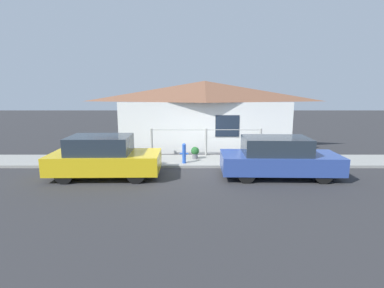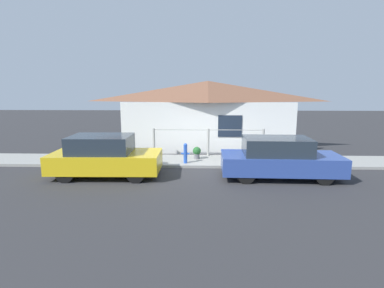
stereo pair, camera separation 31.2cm
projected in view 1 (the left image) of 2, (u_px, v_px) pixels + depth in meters
The scene contains 10 objects.
ground_plane at pixel (209, 168), 11.58m from camera, with size 60.00×60.00×0.00m, color #2D2D30.
sidewalk at pixel (208, 161), 12.51m from camera, with size 24.00×1.91×0.11m.
house at pixel (206, 95), 14.56m from camera, with size 8.51×2.23×3.40m.
fence at pixel (207, 141), 13.17m from camera, with size 4.90×0.10×1.20m.
car_left at pixel (105, 157), 10.34m from camera, with size 3.78×1.77×1.45m.
car_right at pixel (280, 158), 10.32m from camera, with size 4.05×1.72×1.40m.
fire_hydrant at pixel (185, 153), 11.87m from camera, with size 0.34×0.15×0.81m.
potted_plant_near_hydrant at pixel (196, 152), 12.61m from camera, with size 0.34×0.34×0.52m.
potted_plant_by_fence at pixel (117, 151), 12.98m from camera, with size 0.41×0.41×0.52m.
potted_plant_corner at pixel (254, 151), 12.70m from camera, with size 0.40×0.40×0.55m.
Camera 1 is at (-0.62, -11.21, 3.07)m, focal length 28.00 mm.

